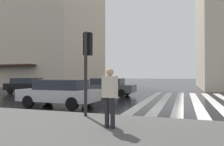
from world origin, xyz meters
TOP-DOWN VIEW (x-y plane):
  - ground_plane at (0.00, 0.00)m, footprint 220.00×220.00m
  - zebra_crossing at (4.00, 0.21)m, footprint 13.00×5.50m
  - haussmann_block_mid at (19.85, 28.29)m, footprint 15.92×27.41m
  - traffic_signal_post at (-3.47, 3.86)m, footprint 0.44×0.30m
  - car_black at (5.50, 14.19)m, footprint 1.85×4.10m
  - car_silver at (-1.00, 6.61)m, footprint 1.85×4.10m
  - car_dark_grey at (5.50, 6.18)m, footprint 1.85×4.10m
  - pedestrian_approaching_kerb at (-5.03, 2.42)m, footprint 0.29×0.43m

SIDE VIEW (x-z plane):
  - ground_plane at x=0.00m, z-range 0.00..0.00m
  - zebra_crossing at x=4.00m, z-range 0.00..0.01m
  - car_black at x=5.50m, z-range 0.05..1.46m
  - car_silver at x=-1.00m, z-range 0.05..1.46m
  - car_dark_grey at x=5.50m, z-range 0.05..1.46m
  - pedestrian_approaching_kerb at x=-5.03m, z-range 0.30..1.98m
  - traffic_signal_post at x=-3.47m, z-range 0.84..3.92m
  - haussmann_block_mid at x=19.85m, z-range -0.27..25.18m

